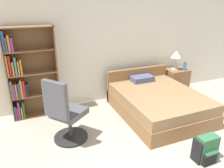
% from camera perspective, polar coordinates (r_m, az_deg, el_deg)
% --- Properties ---
extents(wall_back, '(9.00, 0.06, 2.60)m').
position_cam_1_polar(wall_back, '(5.01, 0.30, 10.30)').
color(wall_back, silver).
rests_on(wall_back, ground_plane).
extents(bookshelf, '(0.94, 0.28, 1.80)m').
position_cam_1_polar(bookshelf, '(4.55, -21.60, 2.18)').
color(bookshelf, brown).
rests_on(bookshelf, ground_plane).
extents(bed, '(1.53, 1.91, 0.75)m').
position_cam_1_polar(bed, '(4.66, 11.61, -4.58)').
color(bed, brown).
rests_on(bed, ground_plane).
extents(office_chair, '(0.72, 0.71, 1.14)m').
position_cam_1_polar(office_chair, '(3.66, -12.13, -7.86)').
color(office_chair, '#232326').
rests_on(office_chair, ground_plane).
extents(nightstand, '(0.54, 0.44, 0.60)m').
position_cam_1_polar(nightstand, '(5.86, 16.42, 0.88)').
color(nightstand, brown).
rests_on(nightstand, ground_plane).
extents(table_lamp, '(0.26, 0.26, 0.48)m').
position_cam_1_polar(table_lamp, '(5.63, 16.41, 7.28)').
color(table_lamp, '#B2B2B7').
rests_on(table_lamp, nightstand).
extents(water_bottle, '(0.08, 0.08, 0.20)m').
position_cam_1_polar(water_bottle, '(5.74, 18.42, 4.38)').
color(water_bottle, teal).
rests_on(water_bottle, nightstand).
extents(backpack_green, '(0.31, 0.22, 0.41)m').
position_cam_1_polar(backpack_green, '(3.64, 23.62, -15.37)').
color(backpack_green, '#2D603D').
rests_on(backpack_green, ground_plane).
extents(backpack_black, '(0.29, 0.25, 0.36)m').
position_cam_1_polar(backpack_black, '(3.64, 22.93, -15.69)').
color(backpack_black, black).
rests_on(backpack_black, ground_plane).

